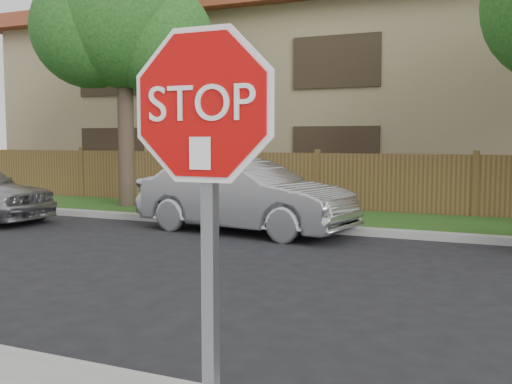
% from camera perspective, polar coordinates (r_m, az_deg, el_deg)
% --- Properties ---
extents(far_curb, '(70.00, 0.30, 0.15)m').
position_cam_1_polar(far_curb, '(12.28, 18.94, -4.15)').
color(far_curb, gray).
rests_on(far_curb, ground).
extents(grass_strip, '(70.00, 3.00, 0.12)m').
position_cam_1_polar(grass_strip, '(13.90, 19.59, -3.16)').
color(grass_strip, '#1E4714').
rests_on(grass_strip, ground).
extents(fence, '(70.00, 0.12, 1.60)m').
position_cam_1_polar(fence, '(15.41, 20.17, 0.37)').
color(fence, '#4C361B').
rests_on(fence, ground).
extents(apartment_building, '(35.20, 9.20, 7.20)m').
position_cam_1_polar(apartment_building, '(21.01, 21.54, 8.97)').
color(apartment_building, tan).
rests_on(apartment_building, ground).
extents(tree_left, '(4.80, 3.90, 7.78)m').
position_cam_1_polar(tree_left, '(17.14, -12.70, 15.86)').
color(tree_left, '#382B21').
rests_on(tree_left, ground).
extents(stop_sign, '(1.01, 0.13, 2.55)m').
position_cam_1_polar(stop_sign, '(2.80, -4.89, 1.66)').
color(stop_sign, gray).
rests_on(stop_sign, sidewalk_near).
extents(sedan_left, '(4.91, 2.28, 1.56)m').
position_cam_1_polar(sedan_left, '(12.66, -1.07, -0.38)').
color(sedan_left, '#A3A4A7').
rests_on(sedan_left, ground).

